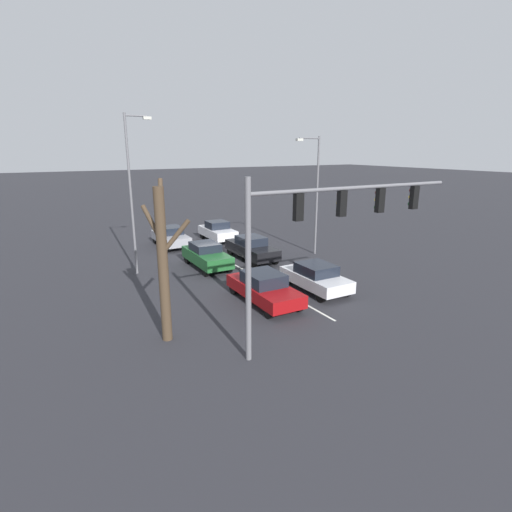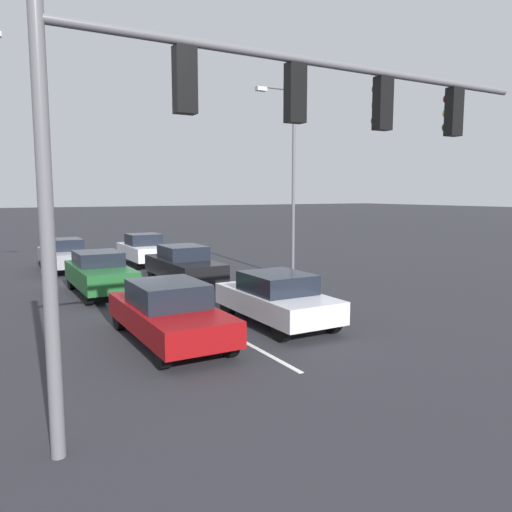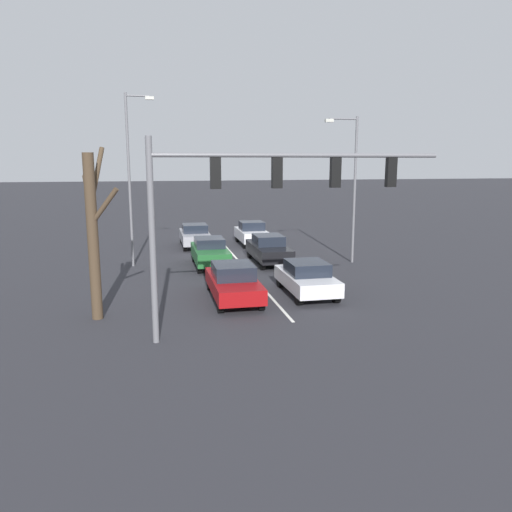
% 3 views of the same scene
% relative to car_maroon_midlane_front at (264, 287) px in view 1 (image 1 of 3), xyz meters
% --- Properties ---
extents(ground_plane, '(240.00, 240.00, 0.00)m').
position_rel_car_maroon_midlane_front_xyz_m(ground_plane, '(-1.59, -9.03, -0.75)').
color(ground_plane, '#28282D').
extents(lane_stripe_left_divider, '(0.12, 18.45, 0.01)m').
position_rel_car_maroon_midlane_front_xyz_m(lane_stripe_left_divider, '(-1.59, -5.81, -0.75)').
color(lane_stripe_left_divider, silver).
rests_on(lane_stripe_left_divider, ground_plane).
extents(car_maroon_midlane_front, '(1.82, 4.62, 1.49)m').
position_rel_car_maroon_midlane_front_xyz_m(car_maroon_midlane_front, '(0.00, 0.00, 0.00)').
color(car_maroon_midlane_front, maroon).
rests_on(car_maroon_midlane_front, ground_plane).
extents(car_silver_leftlane_front, '(1.81, 4.13, 1.45)m').
position_rel_car_maroon_midlane_front_xyz_m(car_silver_leftlane_front, '(-3.19, -0.12, -0.01)').
color(car_silver_leftlane_front, silver).
rests_on(car_silver_leftlane_front, ground_plane).
extents(car_black_leftlane_second, '(1.75, 4.66, 1.58)m').
position_rel_car_maroon_midlane_front_xyz_m(car_black_leftlane_second, '(-3.15, -7.04, 0.05)').
color(car_black_leftlane_second, black).
rests_on(car_black_leftlane_second, ground_plane).
extents(car_darkgreen_midlane_second, '(1.74, 4.37, 1.54)m').
position_rel_car_maroon_midlane_front_xyz_m(car_darkgreen_midlane_second, '(0.18, -6.79, 0.04)').
color(car_darkgreen_midlane_second, '#1E5928').
rests_on(car_darkgreen_midlane_second, ground_plane).
extents(car_white_leftlane_third, '(1.78, 4.02, 1.59)m').
position_rel_car_maroon_midlane_front_xyz_m(car_white_leftlane_third, '(-3.46, -13.34, 0.04)').
color(car_white_leftlane_third, silver).
rests_on(car_white_leftlane_third, ground_plane).
extents(car_gray_midlane_third, '(1.82, 4.38, 1.52)m').
position_rel_car_maroon_midlane_front_xyz_m(car_gray_midlane_third, '(0.42, -13.32, 0.02)').
color(car_gray_midlane_third, gray).
rests_on(car_gray_midlane_third, ground_plane).
extents(traffic_signal_gantry, '(9.42, 0.37, 6.36)m').
position_rel_car_maroon_midlane_front_xyz_m(traffic_signal_gantry, '(-0.07, 4.40, 3.98)').
color(traffic_signal_gantry, slate).
rests_on(traffic_signal_gantry, ground_plane).
extents(street_lamp_right_shoulder, '(1.50, 0.24, 9.09)m').
position_rel_car_maroon_midlane_front_xyz_m(street_lamp_right_shoulder, '(4.15, -7.71, 4.36)').
color(street_lamp_right_shoulder, slate).
rests_on(street_lamp_right_shoulder, ground_plane).
extents(street_lamp_left_shoulder, '(1.88, 0.24, 8.00)m').
position_rel_car_maroon_midlane_front_xyz_m(street_lamp_left_shoulder, '(-7.63, -6.25, 3.85)').
color(street_lamp_left_shoulder, slate).
rests_on(street_lamp_left_shoulder, ground_plane).
extents(bare_tree_near, '(1.41, 1.82, 6.14)m').
position_rel_car_maroon_midlane_front_xyz_m(bare_tree_near, '(5.23, 1.47, 2.48)').
color(bare_tree_near, '#423323').
rests_on(bare_tree_near, ground_plane).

